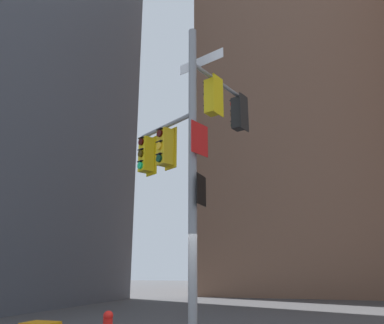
{
  "coord_description": "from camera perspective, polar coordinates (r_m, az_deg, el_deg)",
  "views": [
    {
      "loc": [
        2.6,
        -8.31,
        1.69
      ],
      "look_at": [
        -0.18,
        0.53,
        4.38
      ],
      "focal_mm": 35.15,
      "sensor_mm": 36.0,
      "label": 1
    }
  ],
  "objects": [
    {
      "name": "building_mid_block",
      "position": [
        36.82,
        17.04,
        5.75
      ],
      "size": [
        16.85,
        16.85,
        30.02
      ],
      "primitive_type": "cube",
      "color": "brown",
      "rests_on": "ground"
    },
    {
      "name": "signal_pole_assembly",
      "position": [
        10.01,
        0.1,
        2.84
      ],
      "size": [
        3.01,
        2.85,
        7.9
      ],
      "color": "gray",
      "rests_on": "ground"
    }
  ]
}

